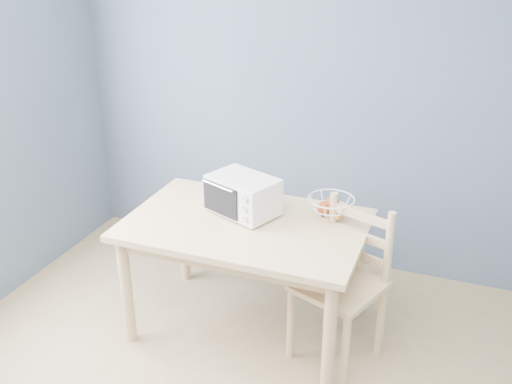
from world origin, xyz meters
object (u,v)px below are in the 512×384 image
at_px(dining_table, 246,237).
at_px(toaster_oven, 241,194).
at_px(dining_chair, 343,286).
at_px(fruit_basket, 332,207).

bearing_deg(dining_table, toaster_oven, 123.26).
distance_m(dining_table, toaster_oven, 0.26).
bearing_deg(dining_chair, dining_table, -161.39).
height_order(toaster_oven, dining_chair, toaster_oven).
distance_m(dining_table, dining_chair, 0.63).
relative_size(fruit_basket, dining_chair, 0.31).
height_order(dining_table, dining_chair, dining_chair).
relative_size(dining_table, toaster_oven, 2.94).
xyz_separation_m(dining_table, dining_chair, (0.61, -0.02, -0.19)).
xyz_separation_m(dining_table, fruit_basket, (0.46, 0.24, 0.17)).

